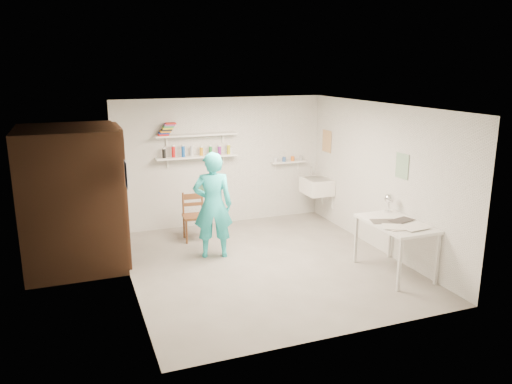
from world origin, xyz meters
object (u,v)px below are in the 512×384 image
object	(u,v)px
desk_lamp	(389,198)
man	(213,205)
work_table	(394,248)
wall_clock	(206,185)
belfast_sink	(317,186)
wooden_chair	(195,217)

from	to	relation	value
desk_lamp	man	bearing A→B (deg)	155.93
work_table	desk_lamp	distance (m)	0.79
wall_clock	desk_lamp	xyz separation A→B (m)	(2.53, -1.32, -0.13)
wall_clock	desk_lamp	bearing A→B (deg)	-13.17
man	work_table	bearing A→B (deg)	159.79
wall_clock	work_table	size ratio (longest dim) A/B	0.26
belfast_sink	desk_lamp	distance (m)	2.22
desk_lamp	wall_clock	bearing A→B (deg)	152.47
man	wall_clock	bearing A→B (deg)	-61.27
wall_clock	work_table	world-z (taller)	wall_clock
man	desk_lamp	size ratio (longest dim) A/B	11.57
belfast_sink	wooden_chair	world-z (taller)	belfast_sink
work_table	belfast_sink	bearing A→B (deg)	87.64
belfast_sink	wall_clock	bearing A→B (deg)	-160.19
wall_clock	man	bearing A→B (deg)	-61.27
wooden_chair	wall_clock	bearing A→B (deg)	-81.81
belfast_sink	desk_lamp	size ratio (longest dim) A/B	4.11
man	wall_clock	xyz separation A→B (m)	(-0.05, 0.21, 0.28)
belfast_sink	work_table	size ratio (longest dim) A/B	0.51
desk_lamp	work_table	bearing A→B (deg)	-112.42
man	wooden_chair	size ratio (longest dim) A/B	1.99
wooden_chair	work_table	xyz separation A→B (m)	(2.38, -2.43, -0.03)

